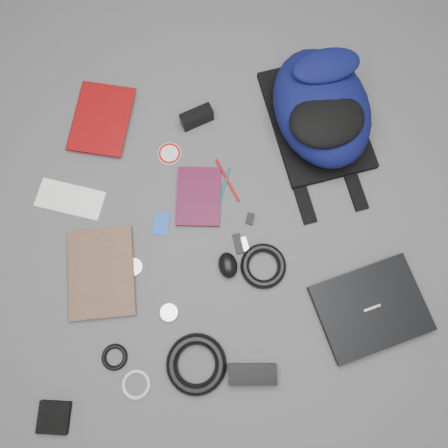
{
  "coord_description": "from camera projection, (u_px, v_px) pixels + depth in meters",
  "views": [
    {
      "loc": [
        -0.04,
        -0.3,
        1.34
      ],
      "look_at": [
        0.0,
        0.0,
        0.02
      ],
      "focal_mm": 35.0,
      "sensor_mm": 36.0,
      "label": 1
    }
  ],
  "objects": [
    {
      "name": "ground",
      "position": [
        224.0,
        225.0,
        1.37
      ],
      "size": [
        4.0,
        4.0,
        0.0
      ],
      "primitive_type": "plane",
      "color": "#4F4F51",
      "rests_on": "ground"
    },
    {
      "name": "backpack",
      "position": [
        322.0,
        108.0,
        1.36
      ],
      "size": [
        0.37,
        0.49,
        0.19
      ],
      "primitive_type": null,
      "rotation": [
        0.0,
        0.0,
        0.13
      ],
      "color": "#080B34",
      "rests_on": "ground"
    },
    {
      "name": "laptop",
      "position": [
        370.0,
        308.0,
        1.3
      ],
      "size": [
        0.35,
        0.3,
        0.03
      ],
      "primitive_type": "cube",
      "rotation": [
        0.0,
        0.0,
        0.21
      ],
      "color": "black",
      "rests_on": "ground"
    },
    {
      "name": "textbook_red",
      "position": [
        74.0,
        115.0,
        1.44
      ],
      "size": [
        0.25,
        0.29,
        0.03
      ],
      "primitive_type": "imported",
      "rotation": [
        0.0,
        0.0,
        -0.28
      ],
      "color": "maroon",
      "rests_on": "ground"
    },
    {
      "name": "comic_book",
      "position": [
        69.0,
        276.0,
        1.33
      ],
      "size": [
        0.21,
        0.28,
        0.02
      ],
      "primitive_type": "imported",
      "rotation": [
        0.0,
        0.0,
        -0.03
      ],
      "color": "#B86F0D",
      "rests_on": "ground"
    },
    {
      "name": "envelope",
      "position": [
        70.0,
        199.0,
        1.39
      ],
      "size": [
        0.23,
        0.17,
        0.0
      ],
      "primitive_type": "cube",
      "rotation": [
        0.0,
        0.0,
        -0.36
      ],
      "color": "white",
      "rests_on": "ground"
    },
    {
      "name": "dvd_case",
      "position": [
        199.0,
        196.0,
        1.39
      ],
      "size": [
        0.17,
        0.21,
        0.02
      ],
      "primitive_type": "cube",
      "rotation": [
        0.0,
        0.0,
        -0.15
      ],
      "color": "#3D0B21",
      "rests_on": "ground"
    },
    {
      "name": "compact_camera",
      "position": [
        197.0,
        117.0,
        1.43
      ],
      "size": [
        0.11,
        0.07,
        0.06
      ],
      "primitive_type": "cube",
      "rotation": [
        0.0,
        0.0,
        0.32
      ],
      "color": "black",
      "rests_on": "ground"
    },
    {
      "name": "sticker_disc",
      "position": [
        170.0,
        153.0,
        1.43
      ],
      "size": [
        0.09,
        0.09,
        0.0
      ],
      "primitive_type": "cylinder",
      "rotation": [
        0.0,
        0.0,
        -0.15
      ],
      "color": "white",
      "rests_on": "ground"
    },
    {
      "name": "pen_teal",
      "position": [
        224.0,
        188.0,
        1.4
      ],
      "size": [
        0.06,
        0.13,
        0.01
      ],
      "primitive_type": "cylinder",
      "rotation": [
        1.57,
        0.0,
        -0.4
      ],
      "color": "#0C606F",
      "rests_on": "ground"
    },
    {
      "name": "pen_red",
      "position": [
        227.0,
        180.0,
        1.4
      ],
      "size": [
        0.06,
        0.15,
        0.01
      ],
      "primitive_type": "cylinder",
      "rotation": [
        1.57,
        0.0,
        0.35
      ],
      "color": "#B50E0D",
      "rests_on": "ground"
    },
    {
      "name": "id_badge",
      "position": [
        161.0,
        224.0,
        1.37
      ],
      "size": [
        0.06,
        0.08,
        0.0
      ],
      "primitive_type": "cube",
      "rotation": [
        0.0,
        0.0,
        -0.23
      ],
      "color": "#1847B4",
      "rests_on": "ground"
    },
    {
      "name": "usb_black",
      "position": [
        238.0,
        244.0,
        1.35
      ],
      "size": [
        0.03,
        0.06,
        0.01
      ],
      "primitive_type": "cube",
      "rotation": [
        0.0,
        0.0,
        0.09
      ],
      "color": "black",
      "rests_on": "ground"
    },
    {
      "name": "usb_silver",
      "position": [
        245.0,
        244.0,
        1.36
      ],
      "size": [
        0.03,
        0.05,
        0.01
      ],
      "primitive_type": "cube",
      "rotation": [
        0.0,
        0.0,
        0.18
      ],
      "color": "silver",
      "rests_on": "ground"
    },
    {
      "name": "key_fob",
      "position": [
        250.0,
        219.0,
        1.37
      ],
      "size": [
        0.03,
        0.04,
        0.01
      ],
      "primitive_type": "cube",
      "rotation": [
        0.0,
        0.0,
        -0.37
      ],
      "color": "black",
      "rests_on": "ground"
    },
    {
      "name": "mouse",
      "position": [
        228.0,
        265.0,
        1.32
      ],
      "size": [
        0.06,
        0.08,
        0.04
      ],
      "primitive_type": "ellipsoid",
      "rotation": [
        0.0,
        0.0,
        0.06
      ],
      "color": "black",
      "rests_on": "ground"
    },
    {
      "name": "headphone_left",
      "position": [
        134.0,
        267.0,
        1.34
      ],
      "size": [
        0.06,
        0.06,
        0.01
      ],
      "primitive_type": "cylinder",
      "rotation": [
        0.0,
        0.0,
        -0.06
      ],
      "color": "#B8B8BA",
      "rests_on": "ground"
    },
    {
      "name": "headphone_right",
      "position": [
        169.0,
        312.0,
        1.31
      ],
      "size": [
        0.06,
        0.06,
        0.01
      ],
      "primitive_type": "cylinder",
      "rotation": [
        0.0,
        0.0,
        -0.2
      ],
      "color": "silver",
      "rests_on": "ground"
    },
    {
      "name": "cable_coil",
      "position": [
        263.0,
        266.0,
        1.33
      ],
      "size": [
        0.15,
        0.15,
        0.03
      ],
      "primitive_type": "torus",
      "rotation": [
        0.0,
        0.0,
        0.04
      ],
      "color": "black",
      "rests_on": "ground"
    },
    {
      "name": "power_brick",
      "position": [
        253.0,
        374.0,
        1.26
      ],
      "size": [
        0.14,
        0.07,
        0.03
      ],
      "primitive_type": "cube",
      "rotation": [
        0.0,
        0.0,
        -0.12
      ],
      "color": "black",
      "rests_on": "ground"
    },
    {
      "name": "power_cord_coil",
      "position": [
        196.0,
        364.0,
        1.26
      ],
      "size": [
        0.19,
        0.19,
        0.03
      ],
      "primitive_type": "torus",
      "rotation": [
        0.0,
        0.0,
        -0.1
      ],
      "color": "black",
      "rests_on": "ground"
    },
    {
      "name": "pouch",
      "position": [
        54.0,
        417.0,
        1.24
      ],
      "size": [
        0.1,
        0.1,
        0.02
      ],
      "primitive_type": "cube",
      "rotation": [
        0.0,
        0.0,
        -0.18
      ],
      "color": "black",
      "rests_on": "ground"
    },
    {
      "name": "earbud_coil",
      "position": [
        115.0,
        357.0,
        1.28
      ],
      "size": [
        0.08,
        0.08,
        0.01
      ],
      "primitive_type": "torus",
      "rotation": [
        0.0,
        0.0,
        0.01
      ],
      "color": "black",
      "rests_on": "ground"
    },
    {
      "name": "white_cable_coil",
      "position": [
        136.0,
        385.0,
        1.26
      ],
      "size": [
        0.11,
        0.11,
        0.01
      ],
      "primitive_type": "torus",
      "rotation": [
        0.0,
        0.0,
        -0.36
      ],
      "color": "silver",
      "rests_on": "ground"
    }
  ]
}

